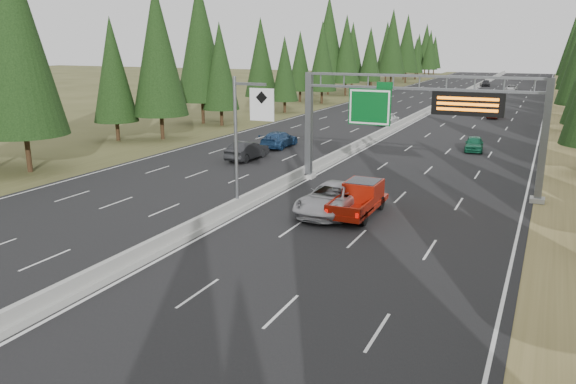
# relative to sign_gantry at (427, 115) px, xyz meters

# --- Properties ---
(road) EXTENTS (32.00, 260.00, 0.08)m
(road) POSITION_rel_sign_gantry_xyz_m (-8.92, 45.12, -5.23)
(road) COLOR black
(road) RESTS_ON ground
(shoulder_right) EXTENTS (3.60, 260.00, 0.06)m
(shoulder_right) POSITION_rel_sign_gantry_xyz_m (8.88, 45.12, -5.24)
(shoulder_right) COLOR olive
(shoulder_right) RESTS_ON ground
(shoulder_left) EXTENTS (3.60, 260.00, 0.06)m
(shoulder_left) POSITION_rel_sign_gantry_xyz_m (-26.72, 45.12, -5.24)
(shoulder_left) COLOR #3D411E
(shoulder_left) RESTS_ON ground
(median_barrier) EXTENTS (0.70, 260.00, 0.85)m
(median_barrier) POSITION_rel_sign_gantry_xyz_m (-8.92, 45.12, -4.85)
(median_barrier) COLOR #979791
(median_barrier) RESTS_ON road
(sign_gantry) EXTENTS (16.75, 0.98, 7.80)m
(sign_gantry) POSITION_rel_sign_gantry_xyz_m (0.00, 0.00, 0.00)
(sign_gantry) COLOR slate
(sign_gantry) RESTS_ON road
(hov_sign_pole) EXTENTS (2.80, 0.50, 8.00)m
(hov_sign_pole) POSITION_rel_sign_gantry_xyz_m (-8.33, -9.92, -0.54)
(hov_sign_pole) COLOR slate
(hov_sign_pole) RESTS_ON road
(tree_row_left) EXTENTS (12.24, 243.53, 18.92)m
(tree_row_left) POSITION_rel_sign_gantry_xyz_m (-30.83, 31.69, 3.92)
(tree_row_left) COLOR black
(tree_row_left) RESTS_ON ground
(silver_minivan) EXTENTS (3.21, 6.44, 1.75)m
(silver_minivan) POSITION_rel_sign_gantry_xyz_m (-3.73, -7.56, -4.31)
(silver_minivan) COLOR #B9B8BD
(silver_minivan) RESTS_ON road
(red_pickup) EXTENTS (2.07, 5.79, 1.89)m
(red_pickup) POSITION_rel_sign_gantry_xyz_m (-2.19, -6.92, -4.14)
(red_pickup) COLOR black
(red_pickup) RESTS_ON road
(car_ahead_green) EXTENTS (2.02, 4.20, 1.38)m
(car_ahead_green) POSITION_rel_sign_gantry_xyz_m (1.23, 16.86, -4.50)
(car_ahead_green) COLOR #166242
(car_ahead_green) RESTS_ON road
(car_ahead_dkred) EXTENTS (1.60, 4.02, 1.30)m
(car_ahead_dkred) POSITION_rel_sign_gantry_xyz_m (0.43, 43.29, -4.54)
(car_ahead_dkred) COLOR maroon
(car_ahead_dkred) RESTS_ON road
(car_ahead_dkgrey) EXTENTS (2.49, 5.34, 1.51)m
(car_ahead_dkgrey) POSITION_rel_sign_gantry_xyz_m (-2.42, 50.97, -4.43)
(car_ahead_dkgrey) COLOR black
(car_ahead_dkgrey) RESTS_ON road
(car_ahead_white) EXTENTS (2.32, 4.84, 1.33)m
(car_ahead_white) POSITION_rel_sign_gantry_xyz_m (-0.89, 91.86, -4.52)
(car_ahead_white) COLOR silver
(car_ahead_white) RESTS_ON road
(car_ahead_far) EXTENTS (2.24, 4.77, 1.58)m
(car_ahead_far) POSITION_rel_sign_gantry_xyz_m (-7.42, 105.03, -4.40)
(car_ahead_far) COLOR black
(car_ahead_far) RESTS_ON road
(car_onc_near) EXTENTS (1.89, 4.91, 1.60)m
(car_onc_near) POSITION_rel_sign_gantry_xyz_m (-16.10, 4.21, -4.39)
(car_onc_near) COLOR black
(car_onc_near) RESTS_ON road
(car_onc_blue) EXTENTS (2.36, 5.44, 1.56)m
(car_onc_blue) POSITION_rel_sign_gantry_xyz_m (-16.26, 10.82, -4.41)
(car_onc_blue) COLOR navy
(car_onc_blue) RESTS_ON road
(car_onc_white) EXTENTS (2.15, 4.73, 1.58)m
(car_onc_white) POSITION_rel_sign_gantry_xyz_m (-10.88, 30.83, -4.40)
(car_onc_white) COLOR white
(car_onc_white) RESTS_ON road
(car_onc_far) EXTENTS (2.70, 5.03, 1.34)m
(car_onc_far) POSITION_rel_sign_gantry_xyz_m (-18.51, 51.26, -4.52)
(car_onc_far) COLOR black
(car_onc_far) RESTS_ON road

